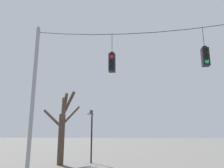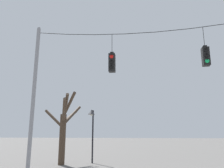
{
  "view_description": "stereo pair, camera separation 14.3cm",
  "coord_description": "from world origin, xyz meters",
  "px_view_note": "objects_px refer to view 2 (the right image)",
  "views": [
    {
      "loc": [
        -0.15,
        -10.5,
        2.23
      ],
      "look_at": [
        -1.53,
        0.46,
        4.73
      ],
      "focal_mm": 35.0,
      "sensor_mm": 36.0,
      "label": 1
    },
    {
      "loc": [
        -0.01,
        -10.48,
        2.23
      ],
      "look_at": [
        -1.53,
        0.46,
        4.73
      ],
      "focal_mm": 35.0,
      "sensor_mm": 36.0,
      "label": 2
    }
  ],
  "objects_px": {
    "utility_pole_left": "(33,97)",
    "street_lamp": "(92,121)",
    "bare_tree": "(64,127)",
    "traffic_light_over_intersection": "(206,56)",
    "traffic_light_near_right_pole": "(112,62)"
  },
  "relations": [
    {
      "from": "traffic_light_over_intersection",
      "to": "street_lamp",
      "type": "bearing_deg",
      "value": 140.4
    },
    {
      "from": "utility_pole_left",
      "to": "traffic_light_over_intersection",
      "type": "bearing_deg",
      "value": -0.06
    },
    {
      "from": "bare_tree",
      "to": "utility_pole_left",
      "type": "bearing_deg",
      "value": -89.78
    },
    {
      "from": "traffic_light_near_right_pole",
      "to": "street_lamp",
      "type": "bearing_deg",
      "value": 112.14
    },
    {
      "from": "traffic_light_over_intersection",
      "to": "bare_tree",
      "type": "bearing_deg",
      "value": 151.34
    },
    {
      "from": "traffic_light_near_right_pole",
      "to": "bare_tree",
      "type": "xyz_separation_m",
      "value": [
        -4.31,
        4.96,
        -3.21
      ]
    },
    {
      "from": "utility_pole_left",
      "to": "traffic_light_over_intersection",
      "type": "height_order",
      "value": "utility_pole_left"
    },
    {
      "from": "utility_pole_left",
      "to": "street_lamp",
      "type": "xyz_separation_m",
      "value": [
        1.87,
        5.93,
        -0.93
      ]
    },
    {
      "from": "street_lamp",
      "to": "bare_tree",
      "type": "distance_m",
      "value": 2.19
    },
    {
      "from": "bare_tree",
      "to": "traffic_light_near_right_pole",
      "type": "bearing_deg",
      "value": -49.01
    },
    {
      "from": "traffic_light_over_intersection",
      "to": "street_lamp",
      "type": "distance_m",
      "value": 9.73
    },
    {
      "from": "street_lamp",
      "to": "bare_tree",
      "type": "bearing_deg",
      "value": -152.6
    },
    {
      "from": "utility_pole_left",
      "to": "traffic_light_over_intersection",
      "type": "relative_size",
      "value": 3.93
    },
    {
      "from": "utility_pole_left",
      "to": "traffic_light_near_right_pole",
      "type": "bearing_deg",
      "value": -0.12
    },
    {
      "from": "traffic_light_over_intersection",
      "to": "bare_tree",
      "type": "height_order",
      "value": "traffic_light_over_intersection"
    }
  ]
}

